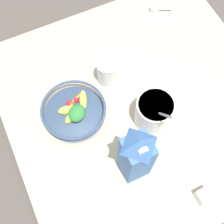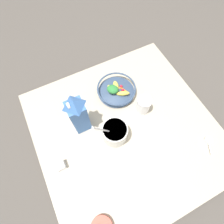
% 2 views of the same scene
% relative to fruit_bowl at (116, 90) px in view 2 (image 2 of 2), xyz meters
% --- Properties ---
extents(ground_plane, '(6.00, 6.00, 0.00)m').
position_rel_fruit_bowl_xyz_m(ground_plane, '(0.24, -0.06, -0.07)').
color(ground_plane, '#4C4742').
extents(countertop, '(0.99, 0.99, 0.04)m').
position_rel_fruit_bowl_xyz_m(countertop, '(0.24, -0.06, -0.05)').
color(countertop, '#B2A893').
rests_on(countertop, ground_plane).
extents(fruit_bowl, '(0.24, 0.24, 0.08)m').
position_rel_fruit_bowl_xyz_m(fruit_bowl, '(0.00, 0.00, 0.00)').
color(fruit_bowl, '#384C6B').
rests_on(fruit_bowl, countertop).
extents(milk_carton, '(0.08, 0.08, 0.29)m').
position_rel_fruit_bowl_xyz_m(milk_carton, '(0.11, -0.27, 0.11)').
color(milk_carton, '#3D6BB2').
rests_on(milk_carton, countertop).
extents(yogurt_tub, '(0.13, 0.17, 0.25)m').
position_rel_fruit_bowl_xyz_m(yogurt_tub, '(0.25, -0.14, 0.04)').
color(yogurt_tub, white).
rests_on(yogurt_tub, countertop).
extents(drinking_cup, '(0.08, 0.08, 0.11)m').
position_rel_fruit_bowl_xyz_m(drinking_cup, '(0.17, 0.09, 0.03)').
color(drinking_cup, white).
rests_on(drinking_cup, countertop).
extents(spice_jar, '(0.05, 0.05, 0.04)m').
position_rel_fruit_bowl_xyz_m(spice_jar, '(0.27, -0.46, -0.01)').
color(spice_jar, silver).
rests_on(spice_jar, countertop).
extents(measuring_scoop, '(0.09, 0.06, 0.03)m').
position_rel_fruit_bowl_xyz_m(measuring_scoop, '(0.50, 0.31, -0.02)').
color(measuring_scoop, white).
rests_on(measuring_scoop, countertop).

